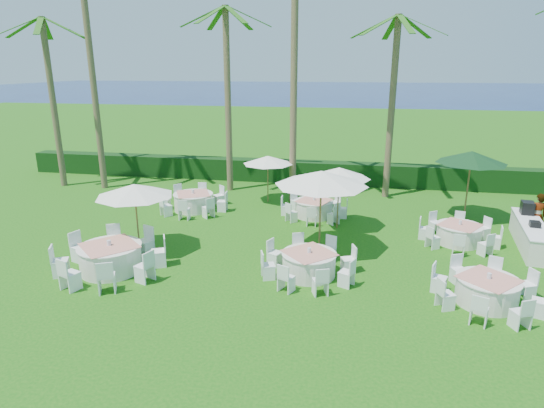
{
  "coord_description": "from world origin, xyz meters",
  "views": [
    {
      "loc": [
        2.3,
        -12.85,
        6.31
      ],
      "look_at": [
        -0.71,
        3.3,
        1.3
      ],
      "focal_mm": 30.0,
      "sensor_mm": 36.0,
      "label": 1
    }
  ],
  "objects_px": {
    "umbrella_b": "(321,178)",
    "umbrella_c": "(268,160)",
    "banquet_table_e": "(314,208)",
    "umbrella_green": "(472,157)",
    "banquet_table_c": "(487,290)",
    "umbrella_a": "(134,190)",
    "banquet_table_d": "(193,201)",
    "umbrella_d": "(339,173)",
    "banquet_table_a": "(111,257)",
    "banquet_table_b": "(309,263)",
    "banquet_table_f": "(459,233)",
    "buffet_table": "(530,234)",
    "staff_person": "(537,216)"
  },
  "relations": [
    {
      "from": "banquet_table_b",
      "to": "umbrella_b",
      "type": "height_order",
      "value": "umbrella_b"
    },
    {
      "from": "banquet_table_e",
      "to": "umbrella_d",
      "type": "xyz_separation_m",
      "value": [
        1.07,
        -1.3,
        1.9
      ]
    },
    {
      "from": "banquet_table_a",
      "to": "banquet_table_f",
      "type": "height_order",
      "value": "banquet_table_a"
    },
    {
      "from": "banquet_table_b",
      "to": "banquet_table_d",
      "type": "relative_size",
      "value": 0.94
    },
    {
      "from": "banquet_table_e",
      "to": "umbrella_a",
      "type": "relative_size",
      "value": 1.08
    },
    {
      "from": "banquet_table_e",
      "to": "umbrella_a",
      "type": "distance_m",
      "value": 7.83
    },
    {
      "from": "banquet_table_c",
      "to": "banquet_table_f",
      "type": "xyz_separation_m",
      "value": [
        0.15,
        4.56,
        -0.01
      ]
    },
    {
      "from": "umbrella_b",
      "to": "umbrella_green",
      "type": "distance_m",
      "value": 7.5
    },
    {
      "from": "umbrella_a",
      "to": "staff_person",
      "type": "xyz_separation_m",
      "value": [
        14.25,
        4.0,
        -1.36
      ]
    },
    {
      "from": "banquet_table_c",
      "to": "umbrella_green",
      "type": "xyz_separation_m",
      "value": [
        0.97,
        7.6,
        2.29
      ]
    },
    {
      "from": "banquet_table_b",
      "to": "umbrella_b",
      "type": "relative_size",
      "value": 0.91
    },
    {
      "from": "banquet_table_c",
      "to": "umbrella_a",
      "type": "bearing_deg",
      "value": 171.43
    },
    {
      "from": "banquet_table_a",
      "to": "buffet_table",
      "type": "bearing_deg",
      "value": 18.6
    },
    {
      "from": "banquet_table_f",
      "to": "banquet_table_a",
      "type": "bearing_deg",
      "value": -158.35
    },
    {
      "from": "banquet_table_b",
      "to": "umbrella_a",
      "type": "height_order",
      "value": "umbrella_a"
    },
    {
      "from": "banquet_table_b",
      "to": "buffet_table",
      "type": "xyz_separation_m",
      "value": [
        7.63,
        3.84,
        0.09
      ]
    },
    {
      "from": "banquet_table_d",
      "to": "umbrella_d",
      "type": "distance_m",
      "value": 6.92
    },
    {
      "from": "umbrella_a",
      "to": "umbrella_b",
      "type": "relative_size",
      "value": 0.83
    },
    {
      "from": "banquet_table_a",
      "to": "banquet_table_b",
      "type": "height_order",
      "value": "banquet_table_a"
    },
    {
      "from": "banquet_table_b",
      "to": "umbrella_c",
      "type": "bearing_deg",
      "value": 110.08
    },
    {
      "from": "umbrella_green",
      "to": "banquet_table_f",
      "type": "bearing_deg",
      "value": -105.16
    },
    {
      "from": "staff_person",
      "to": "buffet_table",
      "type": "bearing_deg",
      "value": 56.83
    },
    {
      "from": "buffet_table",
      "to": "staff_person",
      "type": "xyz_separation_m",
      "value": [
        0.51,
        0.98,
        0.4
      ]
    },
    {
      "from": "umbrella_green",
      "to": "buffet_table",
      "type": "relative_size",
      "value": 0.74
    },
    {
      "from": "banquet_table_c",
      "to": "staff_person",
      "type": "distance_m",
      "value": 6.5
    },
    {
      "from": "umbrella_a",
      "to": "umbrella_c",
      "type": "bearing_deg",
      "value": 64.3
    },
    {
      "from": "staff_person",
      "to": "umbrella_green",
      "type": "bearing_deg",
      "value": -47.77
    },
    {
      "from": "umbrella_c",
      "to": "banquet_table_e",
      "type": "bearing_deg",
      "value": -37.31
    },
    {
      "from": "buffet_table",
      "to": "banquet_table_a",
      "type": "bearing_deg",
      "value": -161.4
    },
    {
      "from": "banquet_table_a",
      "to": "banquet_table_d",
      "type": "relative_size",
      "value": 1.09
    },
    {
      "from": "umbrella_a",
      "to": "banquet_table_a",
      "type": "bearing_deg",
      "value": -95.36
    },
    {
      "from": "umbrella_d",
      "to": "buffet_table",
      "type": "distance_m",
      "value": 7.23
    },
    {
      "from": "banquet_table_e",
      "to": "banquet_table_c",
      "type": "bearing_deg",
      "value": -51.04
    },
    {
      "from": "banquet_table_a",
      "to": "banquet_table_d",
      "type": "height_order",
      "value": "banquet_table_a"
    },
    {
      "from": "banquet_table_e",
      "to": "banquet_table_f",
      "type": "distance_m",
      "value": 5.97
    },
    {
      "from": "umbrella_c",
      "to": "staff_person",
      "type": "relative_size",
      "value": 1.35
    },
    {
      "from": "umbrella_b",
      "to": "umbrella_c",
      "type": "bearing_deg",
      "value": 117.71
    },
    {
      "from": "banquet_table_d",
      "to": "umbrella_c",
      "type": "xyz_separation_m",
      "value": [
        3.08,
        1.93,
        1.64
      ]
    },
    {
      "from": "banquet_table_d",
      "to": "umbrella_a",
      "type": "distance_m",
      "value": 5.27
    },
    {
      "from": "banquet_table_a",
      "to": "umbrella_green",
      "type": "relative_size",
      "value": 1.16
    },
    {
      "from": "umbrella_c",
      "to": "banquet_table_a",
      "type": "bearing_deg",
      "value": -112.1
    },
    {
      "from": "banquet_table_c",
      "to": "banquet_table_b",
      "type": "bearing_deg",
      "value": 170.28
    },
    {
      "from": "banquet_table_d",
      "to": "staff_person",
      "type": "xyz_separation_m",
      "value": [
        14.02,
        -0.93,
        0.47
      ]
    },
    {
      "from": "banquet_table_f",
      "to": "umbrella_b",
      "type": "bearing_deg",
      "value": -161.65
    },
    {
      "from": "banquet_table_e",
      "to": "umbrella_green",
      "type": "height_order",
      "value": "umbrella_green"
    },
    {
      "from": "umbrella_a",
      "to": "umbrella_d",
      "type": "xyz_separation_m",
      "value": [
        6.78,
        3.72,
        0.04
      ]
    },
    {
      "from": "banquet_table_a",
      "to": "umbrella_green",
      "type": "height_order",
      "value": "umbrella_green"
    },
    {
      "from": "umbrella_b",
      "to": "banquet_table_a",
      "type": "bearing_deg",
      "value": -155.87
    },
    {
      "from": "banquet_table_a",
      "to": "banquet_table_b",
      "type": "distance_m",
      "value": 6.32
    },
    {
      "from": "umbrella_c",
      "to": "umbrella_d",
      "type": "bearing_deg",
      "value": -42.1
    }
  ]
}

